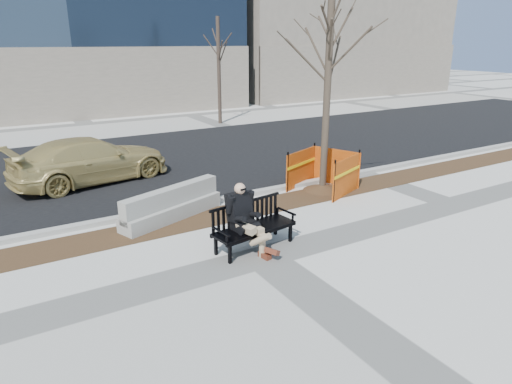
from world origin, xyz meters
TOP-DOWN VIEW (x-y plane):
  - ground at (0.00, 0.00)m, footprint 120.00×120.00m
  - mulch_strip at (0.00, 2.60)m, footprint 40.00×1.20m
  - asphalt_street at (0.00, 8.80)m, footprint 60.00×10.40m
  - curb at (0.00, 3.55)m, footprint 60.00×0.25m
  - bench at (0.06, 0.47)m, footprint 2.02×0.97m
  - seated_man at (-0.20, 0.48)m, footprint 0.80×1.17m
  - tree_fence at (3.88, 2.86)m, footprint 3.23×3.23m
  - sedan at (-1.92, 7.37)m, footprint 5.24×2.96m
  - jersey_barrier_left at (-0.86, 3.02)m, footprint 2.94×1.55m
  - far_tree_right at (6.45, 15.05)m, footprint 2.41×2.41m

SIDE VIEW (x-z plane):
  - ground at x=0.00m, z-range 0.00..0.00m
  - bench at x=0.06m, z-range -0.52..0.52m
  - seated_man at x=-0.20m, z-range -0.76..0.76m
  - tree_fence at x=3.88m, z-range -3.10..3.10m
  - sedan at x=-1.92m, z-range -0.72..0.72m
  - jersey_barrier_left at x=-0.86m, z-range -0.42..0.42m
  - far_tree_right at x=6.45m, z-range -2.99..2.99m
  - asphalt_street at x=0.00m, z-range 0.00..0.01m
  - mulch_strip at x=0.00m, z-range -0.01..0.01m
  - curb at x=0.00m, z-range 0.00..0.12m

